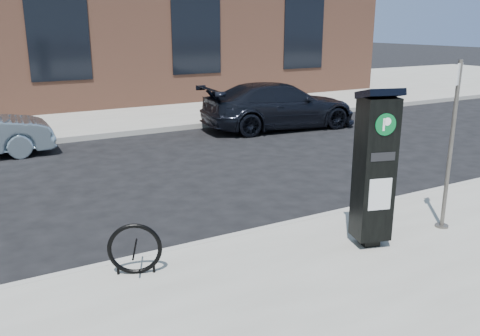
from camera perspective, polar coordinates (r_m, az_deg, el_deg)
ground at (r=7.55m, az=-0.66°, el=-8.47°), size 120.00×120.00×0.00m
sidewalk_far at (r=20.52m, az=-20.05°, el=6.45°), size 60.00×12.00×0.15m
curb_near at (r=7.50m, az=-0.59°, el=-8.00°), size 60.00×0.12×0.16m
curb_far at (r=14.74m, az=-15.94°, el=3.41°), size 60.00×0.12×0.16m
parking_kiosk at (r=7.01m, az=14.87°, el=0.14°), size 0.61×0.57×2.19m
sign_pole at (r=7.97m, az=22.59°, el=2.14°), size 0.21×0.20×2.49m
bike_rack at (r=6.38m, az=-11.73°, el=-8.92°), size 0.63×0.30×0.66m
car_dark at (r=15.64m, az=4.45°, el=7.00°), size 5.01×2.48×1.40m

